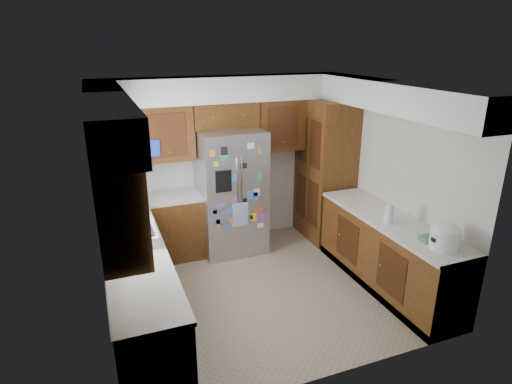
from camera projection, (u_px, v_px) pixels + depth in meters
floor at (262, 289)px, 5.38m from camera, size 3.60×3.60×0.00m
room_shell at (243, 142)px, 5.06m from camera, size 3.64×3.24×2.52m
left_counter_run at (149, 279)px, 4.80m from camera, size 1.36×3.20×0.92m
right_counter_run at (388, 255)px, 5.34m from camera, size 0.63×2.25×0.92m
pantry at (325, 170)px, 6.55m from camera, size 0.60×0.90×2.15m
fridge at (231, 192)px, 6.14m from camera, size 0.90×0.79×1.80m
bridge_cabinet at (225, 115)px, 5.98m from camera, size 0.96×0.34×0.35m
fridge_top_items at (215, 92)px, 5.79m from camera, size 0.77×0.33×0.31m
sink_assembly at (131, 233)px, 4.63m from camera, size 0.52×0.70×0.37m
left_counter_clutter at (128, 204)px, 5.27m from camera, size 0.44×0.87×0.38m
rice_cooker at (445, 236)px, 4.39m from camera, size 0.32×0.31×0.27m
paper_towel at (389, 214)px, 5.01m from camera, size 0.10×0.10×0.24m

